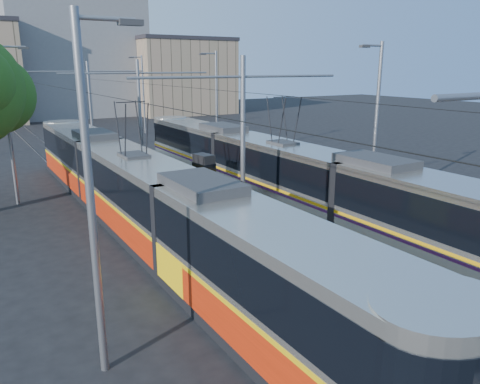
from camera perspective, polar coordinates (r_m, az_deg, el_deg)
ground at (r=14.25m, az=18.05°, el=-14.64°), size 160.00×160.00×0.00m
platform at (r=27.48m, az=-9.55°, el=0.67°), size 4.00×50.00×0.30m
tactile_strip_left at (r=26.96m, az=-12.42°, el=0.58°), size 0.70×50.00×0.01m
tactile_strip_right at (r=27.99m, az=-6.82°, el=1.36°), size 0.70×50.00×0.01m
rails at (r=27.51m, az=-9.54°, el=0.40°), size 8.71×70.00×0.03m
tram_left at (r=20.21m, az=-12.55°, el=-0.14°), size 2.43×31.03×5.50m
tram_right at (r=22.94m, az=5.15°, el=2.35°), size 2.43×29.32×5.50m
catenary at (r=24.13m, az=-7.44°, el=9.33°), size 9.20×70.00×7.00m
street_lamps at (r=30.52m, az=-12.75°, el=9.62°), size 15.18×38.22×8.00m
shelter at (r=23.13m, az=-4.39°, el=1.77°), size 0.82×1.18×2.44m
building_centre at (r=73.51m, az=-19.65°, el=15.30°), size 18.36×14.28×16.49m
building_right at (r=72.22m, az=-7.19°, el=13.85°), size 14.28×10.20×10.95m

